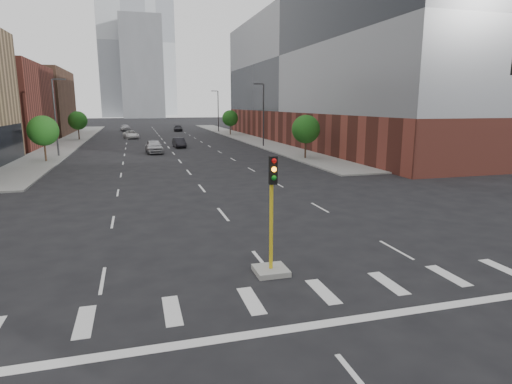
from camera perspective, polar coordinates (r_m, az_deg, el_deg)
name	(u,v)px	position (r m, az deg, el deg)	size (l,w,h in m)	color
sidewalk_left_far	(72,140)	(80.19, -23.28, 6.34)	(5.00, 92.00, 0.15)	gray
sidewalk_right_far	(242,137)	(81.89, -1.85, 7.37)	(5.00, 92.00, 0.15)	gray
building_left_far_b	(15,102)	(99.94, -29.50, 10.35)	(20.00, 24.00, 13.00)	brown
building_right_main	(349,74)	(73.80, 12.26, 15.14)	(24.00, 70.00, 22.00)	brown
tower_left	(123,43)	(227.14, -17.37, 18.43)	(22.00, 22.00, 70.00)	#B2B7BC
tower_right	(156,44)	(267.82, -13.18, 18.61)	(20.00, 20.00, 80.00)	#B2B7BC
tower_mid	(142,68)	(205.94, -14.97, 15.67)	(18.00, 18.00, 44.00)	slate
median_traffic_signal	(271,248)	(15.84, 2.05, -7.54)	(1.20, 1.20, 4.40)	#999993
streetlight_right_a	(263,112)	(62.92, 0.92, 10.58)	(1.60, 0.22, 9.07)	#2D2D30
streetlight_right_b	(218,109)	(96.97, -5.12, 10.91)	(1.60, 0.22, 9.07)	#2D2D30
streetlight_left	(56,114)	(55.99, -25.14, 9.37)	(1.60, 0.22, 9.07)	#2D2D30
tree_left_near	(43,131)	(51.22, -26.51, 7.32)	(3.20, 3.20, 4.85)	#382619
tree_left_far	(78,121)	(80.87, -22.68, 8.79)	(3.20, 3.20, 4.85)	#382619
tree_right_near	(306,129)	(49.03, 6.66, 8.31)	(3.20, 3.20, 4.85)	#382619
tree_right_far	(230,118)	(87.32, -3.47, 9.80)	(3.20, 3.20, 4.85)	#382619
car_near_left	(154,146)	(56.62, -13.45, 5.94)	(2.03, 5.04, 1.72)	#B1B2B6
car_mid_right	(179,143)	(63.37, -10.21, 6.50)	(1.48, 4.24, 1.40)	black
car_far_left	(131,135)	(82.01, -16.33, 7.35)	(2.34, 5.07, 1.41)	white
car_deep_right	(178,128)	(101.45, -10.35, 8.36)	(1.92, 4.73, 1.37)	black
car_distant	(125,128)	(104.91, -17.02, 8.21)	(1.89, 4.71, 1.60)	#9FA0A4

